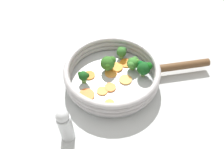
{
  "coord_description": "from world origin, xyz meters",
  "views": [
    {
      "loc": [
        -0.39,
        -0.21,
        0.52
      ],
      "look_at": [
        0.0,
        0.0,
        0.03
      ],
      "focal_mm": 35.0,
      "sensor_mm": 36.0,
      "label": 1
    }
  ],
  "objects_px": {
    "skillet": "(112,80)",
    "carrot_slice_8": "(126,63)",
    "broccoli_floret_2": "(84,76)",
    "carrot_slice_6": "(111,73)",
    "salt_shaker": "(65,125)",
    "carrot_slice_2": "(116,67)",
    "carrot_slice_5": "(125,80)",
    "carrot_slice_1": "(89,75)",
    "carrot_slice_4": "(86,95)",
    "broccoli_floret_4": "(133,63)",
    "broccoli_floret_3": "(108,63)",
    "carrot_slice_3": "(110,104)",
    "carrot_slice_7": "(101,90)",
    "broccoli_floret_1": "(144,68)",
    "carrot_slice_0": "(110,87)",
    "broccoli_floret_0": "(122,52)"
  },
  "relations": [
    {
      "from": "skillet",
      "to": "carrot_slice_0",
      "type": "relative_size",
      "value": 7.88
    },
    {
      "from": "carrot_slice_3",
      "to": "carrot_slice_7",
      "type": "relative_size",
      "value": 0.9
    },
    {
      "from": "carrot_slice_3",
      "to": "carrot_slice_4",
      "type": "xyz_separation_m",
      "value": [
        -0.01,
        0.07,
        0.0
      ]
    },
    {
      "from": "carrot_slice_5",
      "to": "broccoli_floret_3",
      "type": "distance_m",
      "value": 0.07
    },
    {
      "from": "skillet",
      "to": "broccoli_floret_2",
      "type": "distance_m",
      "value": 0.09
    },
    {
      "from": "carrot_slice_5",
      "to": "carrot_slice_1",
      "type": "bearing_deg",
      "value": 108.99
    },
    {
      "from": "broccoli_floret_3",
      "to": "carrot_slice_3",
      "type": "bearing_deg",
      "value": -149.71
    },
    {
      "from": "broccoli_floret_1",
      "to": "broccoli_floret_2",
      "type": "distance_m",
      "value": 0.18
    },
    {
      "from": "carrot_slice_3",
      "to": "broccoli_floret_3",
      "type": "xyz_separation_m",
      "value": [
        0.11,
        0.07,
        0.03
      ]
    },
    {
      "from": "carrot_slice_1",
      "to": "carrot_slice_5",
      "type": "distance_m",
      "value": 0.11
    },
    {
      "from": "skillet",
      "to": "carrot_slice_8",
      "type": "distance_m",
      "value": 0.08
    },
    {
      "from": "skillet",
      "to": "carrot_slice_8",
      "type": "bearing_deg",
      "value": -8.11
    },
    {
      "from": "carrot_slice_2",
      "to": "broccoli_floret_2",
      "type": "xyz_separation_m",
      "value": [
        -0.1,
        0.06,
        0.02
      ]
    },
    {
      "from": "skillet",
      "to": "carrot_slice_6",
      "type": "relative_size",
      "value": 6.84
    },
    {
      "from": "carrot_slice_0",
      "to": "salt_shaker",
      "type": "height_order",
      "value": "salt_shaker"
    },
    {
      "from": "carrot_slice_3",
      "to": "broccoli_floret_3",
      "type": "distance_m",
      "value": 0.13
    },
    {
      "from": "carrot_slice_2",
      "to": "salt_shaker",
      "type": "relative_size",
      "value": 0.37
    },
    {
      "from": "carrot_slice_1",
      "to": "broccoli_floret_1",
      "type": "xyz_separation_m",
      "value": [
        0.08,
        -0.15,
        0.03
      ]
    },
    {
      "from": "carrot_slice_0",
      "to": "carrot_slice_7",
      "type": "height_order",
      "value": "same"
    },
    {
      "from": "broccoli_floret_4",
      "to": "broccoli_floret_3",
      "type": "bearing_deg",
      "value": 121.76
    },
    {
      "from": "carrot_slice_0",
      "to": "carrot_slice_3",
      "type": "xyz_separation_m",
      "value": [
        -0.05,
        -0.03,
        -0.0
      ]
    },
    {
      "from": "carrot_slice_0",
      "to": "carrot_slice_5",
      "type": "height_order",
      "value": "same"
    },
    {
      "from": "carrot_slice_5",
      "to": "broccoli_floret_1",
      "type": "distance_m",
      "value": 0.07
    },
    {
      "from": "carrot_slice_4",
      "to": "broccoli_floret_1",
      "type": "relative_size",
      "value": 0.91
    },
    {
      "from": "broccoli_floret_1",
      "to": "carrot_slice_1",
      "type": "bearing_deg",
      "value": 119.11
    },
    {
      "from": "carrot_slice_7",
      "to": "carrot_slice_8",
      "type": "bearing_deg",
      "value": -6.64
    },
    {
      "from": "carrot_slice_1",
      "to": "broccoli_floret_1",
      "type": "bearing_deg",
      "value": -60.89
    },
    {
      "from": "carrot_slice_1",
      "to": "carrot_slice_5",
      "type": "bearing_deg",
      "value": -71.01
    },
    {
      "from": "carrot_slice_2",
      "to": "broccoli_floret_2",
      "type": "height_order",
      "value": "broccoli_floret_2"
    },
    {
      "from": "carrot_slice_3",
      "to": "carrot_slice_6",
      "type": "distance_m",
      "value": 0.12
    },
    {
      "from": "carrot_slice_5",
      "to": "broccoli_floret_4",
      "type": "height_order",
      "value": "broccoli_floret_4"
    },
    {
      "from": "skillet",
      "to": "carrot_slice_6",
      "type": "distance_m",
      "value": 0.02
    },
    {
      "from": "broccoli_floret_4",
      "to": "carrot_slice_8",
      "type": "bearing_deg",
      "value": 64.19
    },
    {
      "from": "carrot_slice_2",
      "to": "carrot_slice_7",
      "type": "height_order",
      "value": "carrot_slice_2"
    },
    {
      "from": "carrot_slice_2",
      "to": "carrot_slice_6",
      "type": "bearing_deg",
      "value": 173.23
    },
    {
      "from": "carrot_slice_4",
      "to": "carrot_slice_7",
      "type": "xyz_separation_m",
      "value": [
        0.04,
        -0.03,
        -0.0
      ]
    },
    {
      "from": "broccoli_floret_0",
      "to": "broccoli_floret_1",
      "type": "height_order",
      "value": "broccoli_floret_1"
    },
    {
      "from": "carrot_slice_3",
      "to": "carrot_slice_7",
      "type": "height_order",
      "value": "same"
    },
    {
      "from": "carrot_slice_7",
      "to": "broccoli_floret_1",
      "type": "height_order",
      "value": "broccoli_floret_1"
    },
    {
      "from": "carrot_slice_8",
      "to": "broccoli_floret_4",
      "type": "distance_m",
      "value": 0.04
    },
    {
      "from": "carrot_slice_6",
      "to": "salt_shaker",
      "type": "bearing_deg",
      "value": -179.62
    },
    {
      "from": "carrot_slice_4",
      "to": "carrot_slice_3",
      "type": "bearing_deg",
      "value": -85.36
    },
    {
      "from": "broccoli_floret_1",
      "to": "carrot_slice_7",
      "type": "bearing_deg",
      "value": 143.75
    },
    {
      "from": "carrot_slice_0",
      "to": "broccoli_floret_1",
      "type": "height_order",
      "value": "broccoli_floret_1"
    },
    {
      "from": "carrot_slice_0",
      "to": "broccoli_floret_3",
      "type": "bearing_deg",
      "value": 33.36
    },
    {
      "from": "carrot_slice_5",
      "to": "skillet",
      "type": "bearing_deg",
      "value": 105.21
    },
    {
      "from": "carrot_slice_4",
      "to": "carrot_slice_0",
      "type": "bearing_deg",
      "value": -38.98
    },
    {
      "from": "carrot_slice_5",
      "to": "broccoli_floret_3",
      "type": "relative_size",
      "value": 0.75
    },
    {
      "from": "carrot_slice_4",
      "to": "salt_shaker",
      "type": "distance_m",
      "value": 0.13
    },
    {
      "from": "carrot_slice_2",
      "to": "carrot_slice_5",
      "type": "xyz_separation_m",
      "value": [
        -0.03,
        -0.05,
        -0.0
      ]
    }
  ]
}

